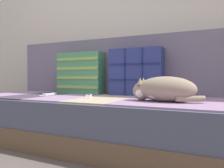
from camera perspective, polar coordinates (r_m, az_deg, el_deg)
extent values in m
plane|color=#564C47|center=(1.68, -7.28, -15.38)|extent=(14.00, 14.00, 0.00)
cube|color=brown|center=(1.75, -5.33, -12.20)|extent=(2.02, 0.88, 0.15)
cube|color=#4C5166|center=(1.72, -5.34, -6.72)|extent=(1.98, 0.86, 0.19)
cube|color=gray|center=(2.21, -23.60, -2.35)|extent=(0.32, 0.78, 0.01)
cube|color=#423847|center=(1.98, -17.55, -2.74)|extent=(0.32, 0.78, 0.01)
cube|color=gray|center=(1.78, -10.04, -3.17)|extent=(0.32, 0.78, 0.01)
cube|color=tan|center=(1.62, -0.83, -3.63)|extent=(0.32, 0.78, 0.01)
cube|color=gray|center=(1.51, 10.06, -4.05)|extent=(0.32, 0.78, 0.01)
cube|color=gray|center=(1.46, 22.19, -4.35)|extent=(0.32, 0.78, 0.01)
cube|color=slate|center=(2.03, -0.04, 4.66)|extent=(1.98, 0.14, 0.50)
cube|color=navy|center=(1.79, 6.27, 3.13)|extent=(0.44, 0.13, 0.38)
cube|color=navy|center=(1.72, 5.53, 1.10)|extent=(0.42, 0.01, 0.01)
cube|color=navy|center=(1.75, 3.31, 3.17)|extent=(0.01, 0.01, 0.37)
cube|color=navy|center=(1.73, 5.55, 5.27)|extent=(0.42, 0.01, 0.01)
cube|color=navy|center=(1.70, 7.83, 3.20)|extent=(0.01, 0.01, 0.37)
cube|color=#4C9366|center=(2.03, -8.22, 2.85)|extent=(0.44, 0.13, 0.37)
cube|color=#93B751|center=(1.97, -9.29, -0.79)|extent=(0.43, 0.01, 0.03)
cube|color=#93B751|center=(1.97, -9.30, 1.65)|extent=(0.43, 0.01, 0.03)
cube|color=#93B751|center=(1.97, -9.31, 4.09)|extent=(0.43, 0.01, 0.03)
cube|color=#93B751|center=(1.98, -9.32, 6.53)|extent=(0.43, 0.01, 0.03)
ellipsoid|color=gray|center=(1.36, 13.86, -1.27)|extent=(0.37, 0.20, 0.15)
sphere|color=gray|center=(1.40, 7.77, -1.84)|extent=(0.11, 0.11, 0.11)
sphere|color=white|center=(1.37, 7.37, -2.27)|extent=(0.06, 0.06, 0.06)
ellipsoid|color=white|center=(1.32, 11.17, -2.33)|extent=(0.11, 0.05, 0.07)
cylinder|color=gray|center=(1.31, 19.76, -3.62)|extent=(0.16, 0.10, 0.03)
cone|color=gray|center=(1.37, 7.34, 0.76)|extent=(0.04, 0.04, 0.04)
cone|color=gray|center=(1.43, 8.20, 0.79)|extent=(0.04, 0.04, 0.04)
cube|color=white|center=(1.88, -15.96, -2.54)|extent=(0.04, 0.14, 0.02)
cube|color=black|center=(1.87, -16.17, -2.24)|extent=(0.02, 0.05, 0.00)
cube|color=black|center=(1.93, -14.70, -2.42)|extent=(0.03, 0.01, 0.02)
torus|color=silver|center=(1.81, -17.82, -2.92)|extent=(0.05, 0.05, 0.01)
cube|color=white|center=(1.65, -6.04, -3.07)|extent=(0.09, 0.14, 0.02)
cube|color=black|center=(1.63, -6.09, -2.73)|extent=(0.04, 0.05, 0.00)
cube|color=black|center=(1.71, -5.76, -2.88)|extent=(0.03, 0.02, 0.02)
torus|color=silver|center=(1.55, -6.46, -3.59)|extent=(0.06, 0.06, 0.01)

